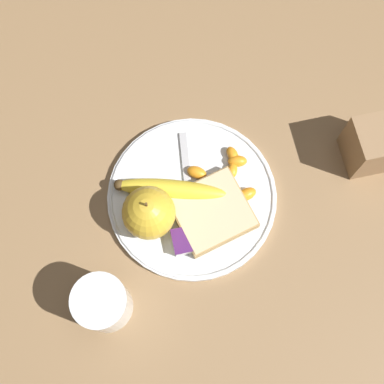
# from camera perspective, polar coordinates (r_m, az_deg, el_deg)

# --- Properties ---
(ground_plane) EXTENTS (3.00, 3.00, 0.00)m
(ground_plane) POSITION_cam_1_polar(r_m,az_deg,el_deg) (0.87, -0.00, -0.64)
(ground_plane) COLOR olive
(plate) EXTENTS (0.27, 0.27, 0.01)m
(plate) POSITION_cam_1_polar(r_m,az_deg,el_deg) (0.86, -0.00, -0.48)
(plate) COLOR silver
(plate) RESTS_ON ground_plane
(juice_glass) EXTENTS (0.08, 0.08, 0.09)m
(juice_glass) POSITION_cam_1_polar(r_m,az_deg,el_deg) (0.80, -9.47, -11.67)
(juice_glass) COLOR silver
(juice_glass) RESTS_ON ground_plane
(apple) EXTENTS (0.08, 0.08, 0.09)m
(apple) POSITION_cam_1_polar(r_m,az_deg,el_deg) (0.81, -4.63, -2.23)
(apple) COLOR gold
(apple) RESTS_ON plate
(banana) EXTENTS (0.18, 0.09, 0.03)m
(banana) POSITION_cam_1_polar(r_m,az_deg,el_deg) (0.84, -2.28, 0.24)
(banana) COLOR yellow
(banana) RESTS_ON plate
(bread_slice) EXTENTS (0.14, 0.13, 0.02)m
(bread_slice) POSITION_cam_1_polar(r_m,az_deg,el_deg) (0.84, 2.11, -2.12)
(bread_slice) COLOR #AB8751
(bread_slice) RESTS_ON plate
(fork) EXTENTS (0.04, 0.20, 0.00)m
(fork) POSITION_cam_1_polar(r_m,az_deg,el_deg) (0.85, -0.17, -0.83)
(fork) COLOR #B2B2B7
(fork) RESTS_ON plate
(jam_packet) EXTENTS (0.05, 0.04, 0.02)m
(jam_packet) POSITION_cam_1_polar(r_m,az_deg,el_deg) (0.82, -0.38, -5.18)
(jam_packet) COLOR silver
(jam_packet) RESTS_ON plate
(orange_segment_0) EXTENTS (0.02, 0.03, 0.02)m
(orange_segment_0) POSITION_cam_1_polar(r_m,az_deg,el_deg) (0.87, 4.34, 4.03)
(orange_segment_0) COLOR orange
(orange_segment_0) RESTS_ON plate
(orange_segment_1) EXTENTS (0.03, 0.04, 0.02)m
(orange_segment_1) POSITION_cam_1_polar(r_m,az_deg,el_deg) (0.85, 4.15, 0.34)
(orange_segment_1) COLOR orange
(orange_segment_1) RESTS_ON plate
(orange_segment_2) EXTENTS (0.04, 0.03, 0.02)m
(orange_segment_2) POSITION_cam_1_polar(r_m,az_deg,el_deg) (0.86, 0.50, 2.11)
(orange_segment_2) COLOR orange
(orange_segment_2) RESTS_ON plate
(orange_segment_3) EXTENTS (0.03, 0.02, 0.02)m
(orange_segment_3) POSITION_cam_1_polar(r_m,az_deg,el_deg) (0.87, 4.85, 3.30)
(orange_segment_3) COLOR orange
(orange_segment_3) RESTS_ON plate
(orange_segment_4) EXTENTS (0.04, 0.03, 0.02)m
(orange_segment_4) POSITION_cam_1_polar(r_m,az_deg,el_deg) (0.85, 5.84, -0.24)
(orange_segment_4) COLOR orange
(orange_segment_4) RESTS_ON plate
(orange_segment_5) EXTENTS (0.02, 0.03, 0.01)m
(orange_segment_5) POSITION_cam_1_polar(r_m,az_deg,el_deg) (0.86, 4.34, 2.35)
(orange_segment_5) COLOR orange
(orange_segment_5) RESTS_ON plate
(condiment_caddy) EXTENTS (0.07, 0.07, 0.09)m
(condiment_caddy) POSITION_cam_1_polar(r_m,az_deg,el_deg) (0.90, 18.67, 4.78)
(condiment_caddy) COLOR #93704C
(condiment_caddy) RESTS_ON ground_plane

